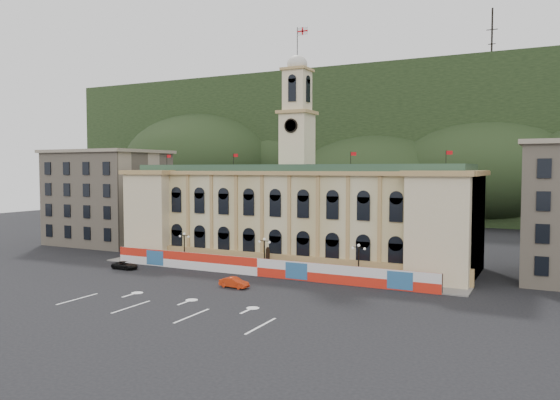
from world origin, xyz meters
The scene contains 13 objects.
ground centered at (0.00, 0.00, 0.00)m, with size 260.00×260.00×0.00m, color black.
lane_markings centered at (0.00, -5.00, 0.00)m, with size 26.00×10.00×0.02m, color white, non-canonical shape.
hill_ridge centered at (0.03, 121.99, 19.48)m, with size 230.00×80.00×64.00m.
city_hall centered at (0.00, 27.63, 7.85)m, with size 56.20×17.60×37.10m.
side_building_left centered at (-43.00, 30.93, 9.33)m, with size 21.00×17.00×18.60m.
hoarding_fence centered at (0.06, 15.07, 1.25)m, with size 50.00×0.44×2.50m.
pavement centered at (0.00, 17.75, 0.08)m, with size 56.00×5.50×0.16m, color slate.
statue centered at (0.00, 18.00, 1.19)m, with size 1.40×1.40×3.72m.
lamp_left centered at (-14.00, 17.00, 3.07)m, with size 1.96×0.44×5.15m.
lamp_center centered at (0.00, 17.00, 3.07)m, with size 1.96×0.44×5.15m.
lamp_right centered at (14.00, 17.00, 3.07)m, with size 1.96×0.44×5.15m.
red_sedan centered at (0.93, 7.21, 0.64)m, with size 4.01×1.69×1.29m, color red.
black_suv centered at (-20.23, 10.73, 0.57)m, with size 4.16×1.95×1.15m, color black.
Camera 1 is at (36.54, -50.80, 14.95)m, focal length 35.00 mm.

